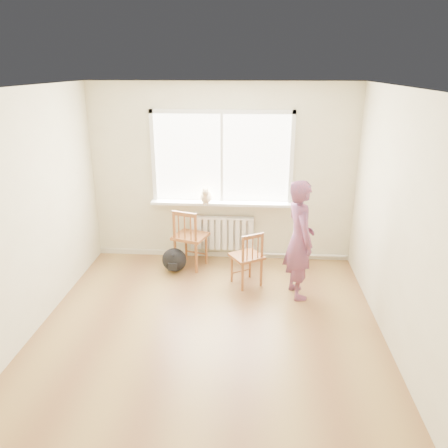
% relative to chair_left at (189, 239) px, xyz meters
% --- Properties ---
extents(floor, '(4.50, 4.50, 0.00)m').
position_rel_chair_left_xyz_m(floor, '(0.46, -1.79, -0.47)').
color(floor, olive).
rests_on(floor, ground).
extents(ceiling, '(4.50, 4.50, 0.00)m').
position_rel_chair_left_xyz_m(ceiling, '(0.46, -1.79, 2.23)').
color(ceiling, white).
rests_on(ceiling, back_wall).
extents(back_wall, '(4.00, 0.01, 2.70)m').
position_rel_chair_left_xyz_m(back_wall, '(0.46, 0.46, 0.88)').
color(back_wall, beige).
rests_on(back_wall, ground).
extents(window, '(2.12, 0.05, 1.42)m').
position_rel_chair_left_xyz_m(window, '(0.46, 0.43, 1.19)').
color(window, white).
rests_on(window, back_wall).
extents(windowsill, '(2.15, 0.22, 0.04)m').
position_rel_chair_left_xyz_m(windowsill, '(0.46, 0.35, 0.46)').
color(windowsill, white).
rests_on(windowsill, back_wall).
extents(radiator, '(1.00, 0.12, 0.55)m').
position_rel_chair_left_xyz_m(radiator, '(0.46, 0.37, -0.03)').
color(radiator, white).
rests_on(radiator, back_wall).
extents(heating_pipe, '(1.40, 0.04, 0.04)m').
position_rel_chair_left_xyz_m(heating_pipe, '(1.71, 0.40, -0.39)').
color(heating_pipe, silver).
rests_on(heating_pipe, back_wall).
extents(baseboard, '(4.00, 0.03, 0.08)m').
position_rel_chair_left_xyz_m(baseboard, '(0.46, 0.44, -0.43)').
color(baseboard, beige).
rests_on(baseboard, ground).
extents(chair_left, '(0.57, 0.56, 0.93)m').
position_rel_chair_left_xyz_m(chair_left, '(0.00, 0.00, 0.00)').
color(chair_left, '#9B562D').
rests_on(chair_left, floor).
extents(chair_right, '(0.53, 0.53, 0.80)m').
position_rel_chair_left_xyz_m(chair_right, '(0.89, -0.51, -0.07)').
color(chair_right, '#9B562D').
rests_on(chair_right, floor).
extents(person, '(0.51, 0.65, 1.58)m').
position_rel_chair_left_xyz_m(person, '(1.55, -0.72, 0.32)').
color(person, '#B23B67').
rests_on(person, floor).
extents(cat, '(0.19, 0.40, 0.27)m').
position_rel_chair_left_xyz_m(cat, '(0.24, 0.26, 0.59)').
color(cat, beige).
rests_on(cat, windowsill).
extents(backpack, '(0.44, 0.40, 0.36)m').
position_rel_chair_left_xyz_m(backpack, '(-0.21, -0.14, -0.29)').
color(backpack, black).
rests_on(backpack, floor).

